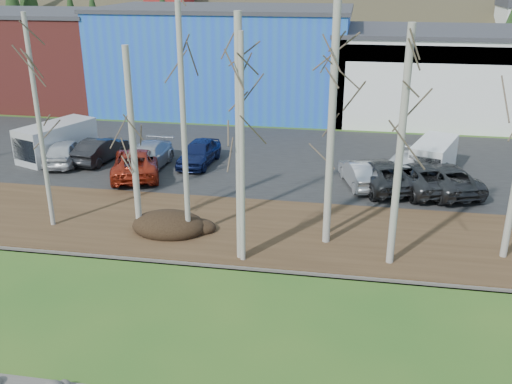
% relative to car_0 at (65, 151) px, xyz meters
% --- Properties ---
extents(river, '(80.00, 8.00, 0.90)m').
position_rel_car_0_xyz_m(river, '(12.17, -14.58, -0.88)').
color(river, black).
rests_on(river, ground).
extents(far_bank_rocks, '(80.00, 0.80, 0.46)m').
position_rel_car_0_xyz_m(far_bank_rocks, '(12.17, -10.48, -0.88)').
color(far_bank_rocks, '#47423D').
rests_on(far_bank_rocks, ground).
extents(far_bank, '(80.00, 7.00, 0.15)m').
position_rel_car_0_xyz_m(far_bank, '(12.17, -7.28, -0.81)').
color(far_bank, '#382616').
rests_on(far_bank, ground).
extents(parking_lot, '(80.00, 14.00, 0.14)m').
position_rel_car_0_xyz_m(parking_lot, '(12.17, 3.22, -0.81)').
color(parking_lot, black).
rests_on(parking_lot, ground).
extents(building_brick, '(16.32, 12.24, 7.80)m').
position_rel_car_0_xyz_m(building_brick, '(-11.83, 17.22, 3.02)').
color(building_brick, maroon).
rests_on(building_brick, ground).
extents(building_blue, '(20.40, 12.24, 8.30)m').
position_rel_car_0_xyz_m(building_blue, '(6.17, 17.22, 3.27)').
color(building_blue, '#225EAF').
rests_on(building_blue, ground).
extents(building_white, '(18.36, 12.24, 6.80)m').
position_rel_car_0_xyz_m(building_white, '(24.17, 17.20, 2.53)').
color(building_white, white).
rests_on(building_white, ground).
extents(dirt_mound, '(3.33, 2.35, 0.65)m').
position_rel_car_0_xyz_m(dirt_mound, '(9.10, -8.20, -0.41)').
color(dirt_mound, black).
rests_on(dirt_mound, far_bank).
extents(birch_0, '(0.20, 0.20, 9.34)m').
position_rel_car_0_xyz_m(birch_0, '(3.64, -8.43, 3.94)').
color(birch_0, '#AEA89D').
rests_on(birch_0, far_bank).
extents(birch_1, '(0.28, 0.28, 8.10)m').
position_rel_car_0_xyz_m(birch_1, '(7.74, -8.25, 3.32)').
color(birch_1, '#AEA89D').
rests_on(birch_1, far_bank).
extents(birch_2, '(0.23, 0.23, 11.79)m').
position_rel_car_0_xyz_m(birch_2, '(10.09, -8.49, 5.16)').
color(birch_2, '#AEA89D').
rests_on(birch_2, far_bank).
extents(birch_3, '(0.28, 0.28, 9.58)m').
position_rel_car_0_xyz_m(birch_3, '(12.73, -10.07, 4.06)').
color(birch_3, '#AEA89D').
rests_on(birch_3, far_bank).
extents(birch_4, '(0.21, 0.21, 9.46)m').
position_rel_car_0_xyz_m(birch_4, '(16.00, -7.28, 3.99)').
color(birch_4, '#AEA89D').
rests_on(birch_4, far_bank).
extents(birch_5, '(0.20, 0.20, 8.93)m').
position_rel_car_0_xyz_m(birch_5, '(12.87, -10.27, 3.73)').
color(birch_5, '#AEA89D').
rests_on(birch_5, far_bank).
extents(birch_6, '(0.31, 0.31, 10.31)m').
position_rel_car_0_xyz_m(birch_6, '(16.08, -8.05, 4.42)').
color(birch_6, '#AEA89D').
rests_on(birch_6, far_bank).
extents(birch_7, '(0.29, 0.29, 9.23)m').
position_rel_car_0_xyz_m(birch_7, '(18.69, -9.50, 3.88)').
color(birch_7, '#AEA89D').
rests_on(birch_7, far_bank).
extents(car_0, '(2.53, 4.62, 1.49)m').
position_rel_car_0_xyz_m(car_0, '(0.00, 0.00, 0.00)').
color(car_0, silver).
rests_on(car_0, parking_lot).
extents(car_1, '(2.14, 4.55, 1.44)m').
position_rel_car_0_xyz_m(car_1, '(1.87, 0.77, -0.02)').
color(car_1, black).
rests_on(car_1, parking_lot).
extents(car_2, '(4.05, 5.98, 1.52)m').
position_rel_car_0_xyz_m(car_2, '(4.98, -1.28, 0.02)').
color(car_2, '#9D2916').
rests_on(car_2, parking_lot).
extents(car_3, '(2.13, 5.03, 1.45)m').
position_rel_car_0_xyz_m(car_3, '(5.20, -0.15, -0.02)').
color(car_3, '#9D9EA5').
rests_on(car_3, parking_lot).
extents(car_4, '(2.06, 4.44, 1.47)m').
position_rel_car_0_xyz_m(car_4, '(7.97, 1.17, -0.01)').
color(car_4, '#121B47').
rests_on(car_4, parking_lot).
extents(car_5, '(2.57, 4.42, 1.38)m').
position_rel_car_0_xyz_m(car_5, '(17.50, -0.84, -0.06)').
color(car_5, '#AFAFB1').
rests_on(car_5, parking_lot).
extents(car_6, '(4.18, 5.87, 1.49)m').
position_rel_car_0_xyz_m(car_6, '(20.49, -0.88, -0.00)').
color(car_6, '#2B2C2E').
rests_on(car_6, parking_lot).
extents(car_7, '(3.51, 5.15, 1.38)m').
position_rel_car_0_xyz_m(car_7, '(19.80, 0.50, -0.05)').
color(car_7, silver).
rests_on(car_7, parking_lot).
extents(car_8, '(4.18, 5.87, 1.49)m').
position_rel_car_0_xyz_m(car_8, '(18.51, -0.88, -0.00)').
color(car_8, '#2B2C2E').
rests_on(car_8, parking_lot).
extents(car_9, '(4.18, 5.87, 1.49)m').
position_rel_car_0_xyz_m(car_9, '(21.74, -0.88, -0.00)').
color(car_9, '#2B2C2E').
rests_on(car_9, parking_lot).
extents(van_white, '(3.15, 4.68, 1.89)m').
position_rel_car_0_xyz_m(van_white, '(21.52, 1.81, 0.20)').
color(van_white, white).
rests_on(van_white, parking_lot).
extents(van_grey, '(3.67, 5.29, 2.14)m').
position_rel_car_0_xyz_m(van_grey, '(-1.15, 0.86, 0.32)').
color(van_grey, silver).
rests_on(van_grey, parking_lot).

